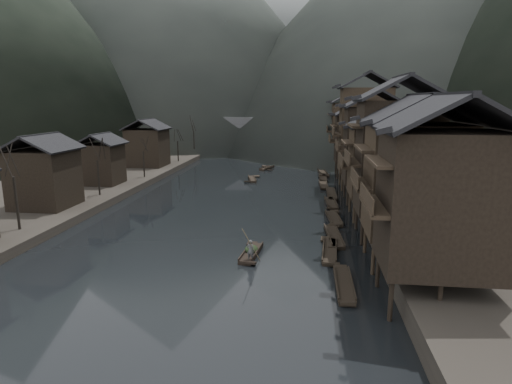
# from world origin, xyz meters

# --- Properties ---
(water) EXTENTS (300.00, 300.00, 0.00)m
(water) POSITION_xyz_m (0.00, 0.00, 0.00)
(water) COLOR black
(water) RESTS_ON ground
(right_bank) EXTENTS (40.00, 200.00, 1.80)m
(right_bank) POSITION_xyz_m (35.00, 40.00, 0.90)
(right_bank) COLOR #2D2823
(right_bank) RESTS_ON ground
(left_bank) EXTENTS (40.00, 200.00, 1.20)m
(left_bank) POSITION_xyz_m (-35.00, 40.00, 0.60)
(left_bank) COLOR #2D2823
(left_bank) RESTS_ON ground
(stilt_houses) EXTENTS (9.00, 67.60, 17.06)m
(stilt_houses) POSITION_xyz_m (17.28, 19.64, 8.96)
(stilt_houses) COLOR black
(stilt_houses) RESTS_ON ground
(left_houses) EXTENTS (8.10, 53.20, 8.73)m
(left_houses) POSITION_xyz_m (-20.50, 20.12, 5.66)
(left_houses) COLOR black
(left_houses) RESTS_ON left_bank
(bare_trees) EXTENTS (3.76, 74.45, 7.51)m
(bare_trees) POSITION_xyz_m (-17.00, 26.15, 6.19)
(bare_trees) COLOR black
(bare_trees) RESTS_ON left_bank
(moored_sampans) EXTENTS (2.91, 61.72, 0.47)m
(moored_sampans) POSITION_xyz_m (11.96, 22.16, 0.20)
(moored_sampans) COLOR black
(moored_sampans) RESTS_ON water
(midriver_boats) EXTENTS (3.67, 17.64, 0.44)m
(midriver_boats) POSITION_xyz_m (0.72, 40.52, 0.20)
(midriver_boats) COLOR black
(midriver_boats) RESTS_ON water
(stone_bridge) EXTENTS (40.00, 6.00, 9.00)m
(stone_bridge) POSITION_xyz_m (-0.00, 72.00, 5.11)
(stone_bridge) COLOR #4C4C4F
(stone_bridge) RESTS_ON ground
(hills) EXTENTS (320.00, 380.00, 112.00)m
(hills) POSITION_xyz_m (5.90, 166.69, 51.60)
(hills) COLOR black
(hills) RESTS_ON ground
(hero_sampan) EXTENTS (1.57, 5.32, 0.44)m
(hero_sampan) POSITION_xyz_m (4.57, -0.41, 0.20)
(hero_sampan) COLOR black
(hero_sampan) RESTS_ON water
(cargo_heap) EXTENTS (1.16, 1.52, 0.70)m
(cargo_heap) POSITION_xyz_m (4.55, -0.16, 0.79)
(cargo_heap) COLOR black
(cargo_heap) RESTS_ON hero_sampan
(boatman) EXTENTS (0.72, 0.55, 1.77)m
(boatman) POSITION_xyz_m (4.75, -2.24, 1.32)
(boatman) COLOR #535355
(boatman) RESTS_ON hero_sampan
(bamboo_pole) EXTENTS (1.50, 2.13, 3.80)m
(bamboo_pole) POSITION_xyz_m (4.95, -2.24, 4.11)
(bamboo_pole) COLOR #8C7A51
(bamboo_pole) RESTS_ON boatman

